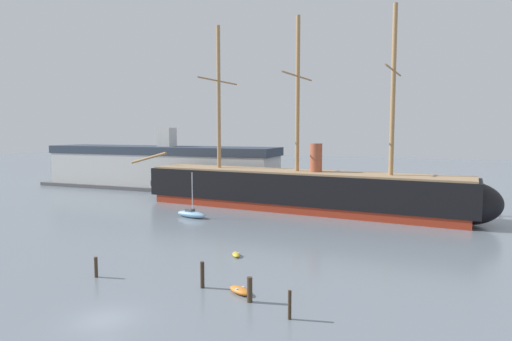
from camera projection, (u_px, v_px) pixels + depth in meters
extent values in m
plane|color=slate|center=(104.00, 320.00, 30.34)|extent=(400.00, 400.00, 0.00)
cube|color=maroon|center=(297.00, 206.00, 72.43)|extent=(53.24, 12.66, 1.37)
cube|color=black|center=(297.00, 187.00, 72.14)|extent=(55.46, 13.18, 4.90)
ellipsoid|color=black|center=(174.00, 183.00, 83.43)|extent=(10.52, 8.28, 6.28)
ellipsoid|color=black|center=(464.00, 202.00, 60.98)|extent=(10.52, 8.28, 6.28)
cube|color=#9E7F5B|center=(297.00, 172.00, 71.91)|extent=(54.30, 12.43, 0.29)
cylinder|color=#A37A4C|center=(219.00, 98.00, 77.46)|extent=(0.69, 0.69, 25.51)
cylinder|color=#A37A4C|center=(219.00, 81.00, 77.18)|extent=(1.47, 13.16, 0.27)
cylinder|color=#A37A4C|center=(298.00, 95.00, 70.75)|extent=(0.69, 0.69, 25.51)
cylinder|color=#A37A4C|center=(298.00, 76.00, 70.47)|extent=(1.47, 13.16, 0.27)
cylinder|color=#A37A4C|center=(393.00, 91.00, 64.04)|extent=(0.69, 0.69, 25.51)
cylinder|color=#A37A4C|center=(394.00, 71.00, 63.76)|extent=(1.47, 13.16, 0.27)
cylinder|color=#A37A4C|center=(149.00, 158.00, 85.74)|extent=(8.69, 1.28, 2.61)
cylinder|color=#9E4C33|center=(316.00, 159.00, 70.23)|extent=(1.96, 1.96, 4.90)
ellipsoid|color=orange|center=(240.00, 290.00, 35.18)|extent=(2.50, 1.93, 0.54)
cube|color=beige|center=(240.00, 288.00, 35.16)|extent=(0.57, 0.85, 0.08)
ellipsoid|color=gold|center=(236.00, 254.00, 45.64)|extent=(1.58, 1.91, 0.42)
cube|color=beige|center=(236.00, 253.00, 45.63)|extent=(0.64, 0.48, 0.06)
ellipsoid|color=#7FB2D6|center=(191.00, 214.00, 66.08)|extent=(5.55, 2.69, 1.01)
cube|color=#4C4C51|center=(190.00, 210.00, 66.17)|extent=(1.49, 1.14, 0.53)
cylinder|color=silver|center=(192.00, 193.00, 65.62)|extent=(0.13, 0.13, 6.13)
ellipsoid|color=orange|center=(190.00, 192.00, 92.66)|extent=(1.94, 1.88, 0.44)
cube|color=beige|center=(190.00, 191.00, 92.65)|extent=(0.60, 0.63, 0.07)
ellipsoid|color=gold|center=(316.00, 194.00, 88.78)|extent=(2.21, 2.66, 0.58)
cube|color=beige|center=(316.00, 193.00, 88.76)|extent=(0.89, 0.67, 0.09)
cylinder|color=#382B1E|center=(202.00, 275.00, 36.43)|extent=(0.35, 0.35, 2.25)
cylinder|color=#423323|center=(250.00, 290.00, 33.40)|extent=(0.43, 0.43, 1.98)
cylinder|color=#423323|center=(96.00, 267.00, 39.09)|extent=(0.31, 0.31, 1.86)
cylinder|color=#382B1E|center=(290.00, 305.00, 30.33)|extent=(0.25, 0.25, 2.08)
cube|color=#565659|center=(161.00, 186.00, 100.13)|extent=(60.29, 12.98, 0.80)
cube|color=silver|center=(161.00, 169.00, 99.77)|extent=(54.81, 10.82, 7.07)
cube|color=#333D4C|center=(160.00, 150.00, 99.36)|extent=(55.91, 11.03, 1.81)
cube|color=silver|center=(167.00, 137.00, 98.41)|extent=(3.20, 3.20, 4.24)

